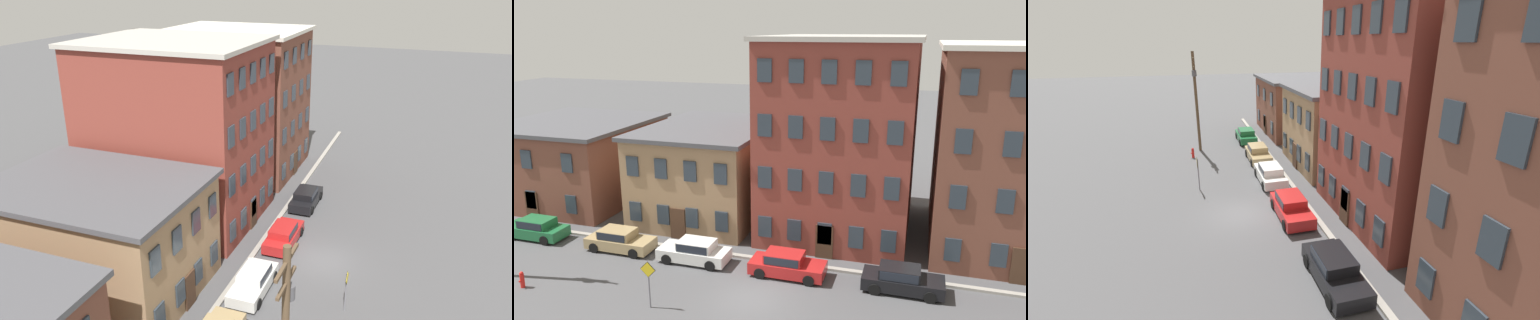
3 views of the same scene
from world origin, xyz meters
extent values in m
plane|color=#4C4C4F|center=(0.00, 0.00, 0.00)|extent=(200.00, 200.00, 0.00)
cube|color=#9E998E|center=(0.00, 4.50, 0.08)|extent=(56.00, 0.36, 0.16)
cube|color=#9E7A56|center=(-7.37, 11.83, 3.29)|extent=(8.68, 11.66, 6.58)
cube|color=#4C4C51|center=(-7.37, 11.83, 6.73)|extent=(9.18, 12.16, 0.30)
cube|color=#2D3842|center=(-10.62, 5.94, 1.64)|extent=(0.90, 0.10, 1.40)
cube|color=#2D3842|center=(-10.62, 5.94, 4.93)|extent=(0.90, 0.10, 1.40)
cube|color=#2D3842|center=(-8.45, 5.94, 1.64)|extent=(0.90, 0.10, 1.40)
cube|color=#2D3842|center=(-8.45, 5.94, 4.93)|extent=(0.90, 0.10, 1.40)
cube|color=#2D3842|center=(-6.28, 5.94, 1.64)|extent=(0.90, 0.10, 1.40)
cube|color=#2D3842|center=(-6.28, 5.94, 4.93)|extent=(0.90, 0.10, 1.40)
cube|color=#2D3842|center=(-4.11, 5.94, 1.64)|extent=(0.90, 0.10, 1.40)
cube|color=#2D3842|center=(-4.11, 5.94, 4.93)|extent=(0.90, 0.10, 1.40)
cube|color=#472D1E|center=(-7.37, 5.94, 1.10)|extent=(1.10, 0.10, 2.20)
cube|color=brown|center=(2.81, 11.97, 6.65)|extent=(9.75, 11.95, 13.31)
cube|color=#B7B2A8|center=(2.81, 11.97, 13.46)|extent=(10.25, 12.45, 0.30)
cube|color=#2D3842|center=(-1.09, 5.94, 1.66)|extent=(0.90, 0.10, 1.40)
cube|color=#2D3842|center=(-1.09, 5.94, 4.99)|extent=(0.90, 0.10, 1.40)
cube|color=#2D3842|center=(-1.09, 5.94, 8.32)|extent=(0.90, 0.10, 1.40)
cube|color=#2D3842|center=(-1.09, 5.94, 11.64)|extent=(0.90, 0.10, 1.40)
cube|color=#2D3842|center=(0.86, 5.94, 1.66)|extent=(0.90, 0.10, 1.40)
cube|color=#2D3842|center=(0.86, 5.94, 4.99)|extent=(0.90, 0.10, 1.40)
cube|color=#2D3842|center=(0.86, 5.94, 8.32)|extent=(0.90, 0.10, 1.40)
cube|color=#2D3842|center=(0.86, 5.94, 11.64)|extent=(0.90, 0.10, 1.40)
cube|color=#2D3842|center=(2.81, 5.94, 1.66)|extent=(0.90, 0.10, 1.40)
cube|color=#2D3842|center=(2.81, 5.94, 4.99)|extent=(0.90, 0.10, 1.40)
cube|color=#2D3842|center=(2.81, 5.94, 8.32)|extent=(0.90, 0.10, 1.40)
cube|color=#2D3842|center=(2.81, 5.94, 11.64)|extent=(0.90, 0.10, 1.40)
cube|color=#2D3842|center=(4.76, 5.94, 1.66)|extent=(0.90, 0.10, 1.40)
cube|color=#2D3842|center=(4.76, 5.94, 4.99)|extent=(0.90, 0.10, 1.40)
cube|color=#2D3842|center=(4.76, 5.94, 8.32)|extent=(0.90, 0.10, 1.40)
cube|color=#2D3842|center=(4.76, 5.94, 11.64)|extent=(0.90, 0.10, 1.40)
cube|color=#2D3842|center=(6.71, 5.94, 1.66)|extent=(0.90, 0.10, 1.40)
cube|color=#2D3842|center=(6.71, 5.94, 4.99)|extent=(0.90, 0.10, 1.40)
cube|color=#2D3842|center=(6.71, 5.94, 8.32)|extent=(0.90, 0.10, 1.40)
cube|color=#2D3842|center=(6.71, 5.94, 11.64)|extent=(0.90, 0.10, 1.40)
cube|color=#472D1E|center=(2.81, 5.94, 1.10)|extent=(1.10, 0.10, 2.20)
cube|color=brown|center=(14.06, 11.83, 6.45)|extent=(9.87, 11.67, 12.91)
cube|color=silver|center=(14.06, 11.83, 13.06)|extent=(10.37, 12.17, 0.30)
cube|color=#2D3842|center=(10.36, 5.94, 1.61)|extent=(0.90, 0.10, 1.40)
cube|color=#2D3842|center=(10.36, 5.94, 4.84)|extent=(0.90, 0.10, 1.40)
cube|color=#2D3842|center=(10.36, 5.94, 8.07)|extent=(0.90, 0.10, 1.40)
cube|color=#2D3842|center=(10.36, 5.94, 11.30)|extent=(0.90, 0.10, 1.40)
cube|color=#2D3842|center=(12.83, 5.94, 1.61)|extent=(0.90, 0.10, 1.40)
cube|color=#2D3842|center=(12.83, 5.94, 4.84)|extent=(0.90, 0.10, 1.40)
cube|color=#2D3842|center=(12.83, 5.94, 8.07)|extent=(0.90, 0.10, 1.40)
cube|color=#2D3842|center=(12.83, 5.94, 11.30)|extent=(0.90, 0.10, 1.40)
cube|color=#2D3842|center=(15.29, 5.94, 1.61)|extent=(0.90, 0.10, 1.40)
cube|color=#2D3842|center=(15.29, 5.94, 4.84)|extent=(0.90, 0.10, 1.40)
cube|color=#2D3842|center=(15.29, 5.94, 8.07)|extent=(0.90, 0.10, 1.40)
cube|color=#2D3842|center=(15.29, 5.94, 11.30)|extent=(0.90, 0.10, 1.40)
cube|color=#2D3842|center=(17.76, 5.94, 1.61)|extent=(0.90, 0.10, 1.40)
cube|color=#2D3842|center=(17.76, 5.94, 4.84)|extent=(0.90, 0.10, 1.40)
cube|color=#2D3842|center=(17.76, 5.94, 8.07)|extent=(0.90, 0.10, 1.40)
cube|color=#2D3842|center=(17.76, 5.94, 11.30)|extent=(0.90, 0.10, 1.40)
cube|color=#472D1E|center=(14.06, 5.94, 1.10)|extent=(1.10, 0.10, 2.20)
cube|color=silver|center=(-4.80, 3.09, 0.53)|extent=(4.40, 1.80, 0.70)
cube|color=silver|center=(-4.60, 3.09, 1.15)|extent=(2.20, 1.51, 0.55)
cube|color=#1E232D|center=(-4.60, 3.09, 1.15)|extent=(2.02, 1.58, 0.48)
cylinder|color=black|center=(-6.25, 2.24, 0.33)|extent=(0.66, 0.22, 0.66)
cylinder|color=black|center=(-6.25, 3.94, 0.33)|extent=(0.66, 0.22, 0.66)
cylinder|color=black|center=(-3.35, 2.24, 0.33)|extent=(0.66, 0.22, 0.66)
cylinder|color=black|center=(-3.35, 3.94, 0.33)|extent=(0.66, 0.22, 0.66)
cube|color=#B21E1E|center=(1.23, 3.07, 0.53)|extent=(4.40, 1.80, 0.70)
cube|color=#B21E1E|center=(1.03, 3.07, 1.15)|extent=(2.20, 1.51, 0.55)
cube|color=#1E232D|center=(1.03, 3.07, 1.15)|extent=(2.02, 1.58, 0.48)
cylinder|color=black|center=(2.68, 3.92, 0.33)|extent=(0.66, 0.22, 0.66)
cylinder|color=black|center=(2.68, 2.22, 0.33)|extent=(0.66, 0.22, 0.66)
cylinder|color=black|center=(-0.22, 3.92, 0.33)|extent=(0.66, 0.22, 0.66)
cylinder|color=black|center=(-0.22, 2.22, 0.33)|extent=(0.66, 0.22, 0.66)
cube|color=black|center=(7.76, 3.20, 0.53)|extent=(4.40, 1.80, 0.70)
cube|color=black|center=(7.56, 3.20, 1.15)|extent=(2.20, 1.51, 0.55)
cube|color=#1E232D|center=(7.56, 3.20, 1.15)|extent=(2.02, 1.58, 0.48)
cylinder|color=black|center=(9.21, 4.05, 0.33)|extent=(0.66, 0.22, 0.66)
cylinder|color=black|center=(9.21, 2.35, 0.33)|extent=(0.66, 0.22, 0.66)
cylinder|color=black|center=(6.31, 4.05, 0.33)|extent=(0.66, 0.22, 0.66)
cylinder|color=black|center=(6.31, 2.35, 0.33)|extent=(0.66, 0.22, 0.66)
cylinder|color=slate|center=(-4.67, -2.41, 1.23)|extent=(0.08, 0.08, 2.46)
cube|color=yellow|center=(-4.67, -2.44, 2.17)|extent=(0.82, 0.03, 0.82)
cube|color=black|center=(-4.67, -2.43, 2.17)|extent=(0.88, 0.02, 0.88)
cube|color=brown|center=(-14.82, -1.91, 9.14)|extent=(2.40, 0.12, 0.12)
cube|color=brown|center=(-14.82, -1.91, 8.34)|extent=(2.00, 0.12, 0.12)
cylinder|color=#515156|center=(-14.47, -1.91, 7.74)|extent=(0.44, 0.44, 0.55)
camera|label=1|loc=(-28.39, -5.88, 18.11)|focal=35.00mm
camera|label=2|loc=(8.14, -22.64, 14.04)|focal=35.00mm
camera|label=3|loc=(19.82, -2.59, 10.64)|focal=24.00mm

